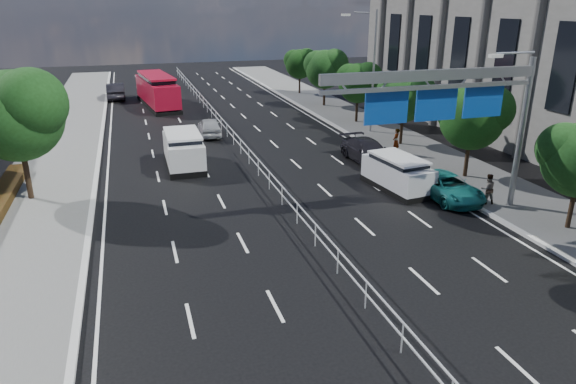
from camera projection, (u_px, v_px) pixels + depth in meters
name	position (u px, v px, depth m)	size (l,w,h in m)	color
median_fence	(243.00, 149.00, 33.30)	(0.05, 85.00, 1.02)	silver
overhead_gantry	(453.00, 97.00, 22.25)	(10.24, 0.38, 7.45)	gray
streetlight_far	(370.00, 64.00, 37.72)	(2.78, 2.40, 9.00)	gray
civic_hall	(560.00, 49.00, 37.43)	(14.40, 36.00, 14.35)	slate
near_tree_back	(16.00, 111.00, 24.51)	(4.84, 4.51, 6.69)	black
far_tree_d	(473.00, 115.00, 28.13)	(3.85, 3.59, 5.34)	black
far_tree_e	(405.00, 95.00, 34.90)	(3.63, 3.38, 5.13)	black
far_tree_f	(359.00, 81.00, 41.64)	(3.52, 3.28, 5.02)	black
far_tree_g	(325.00, 67.00, 48.26)	(3.96, 3.69, 5.45)	black
far_tree_h	(300.00, 62.00, 55.10)	(3.41, 3.18, 4.91)	black
white_minivan	(183.00, 150.00, 31.16)	(2.17, 4.95, 2.15)	black
red_bus	(157.00, 90.00, 49.36)	(3.67, 10.39, 3.04)	black
near_car_silver	(209.00, 127.00, 38.59)	(1.60, 3.98, 1.36)	#A2A4A9
near_car_dark	(116.00, 91.00, 53.29)	(1.75, 5.02, 1.65)	black
silver_minivan	(397.00, 173.00, 27.37)	(2.38, 4.60, 1.83)	black
parked_car_teal	(447.00, 187.00, 26.15)	(2.12, 4.59, 1.28)	#166666
parked_car_dark	(368.00, 151.00, 32.10)	(1.99, 4.88, 1.42)	black
pedestrian_a	(396.00, 141.00, 33.39)	(0.61, 0.40, 1.67)	gray
pedestrian_b	(488.00, 189.00, 25.09)	(0.74, 0.58, 1.52)	gray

